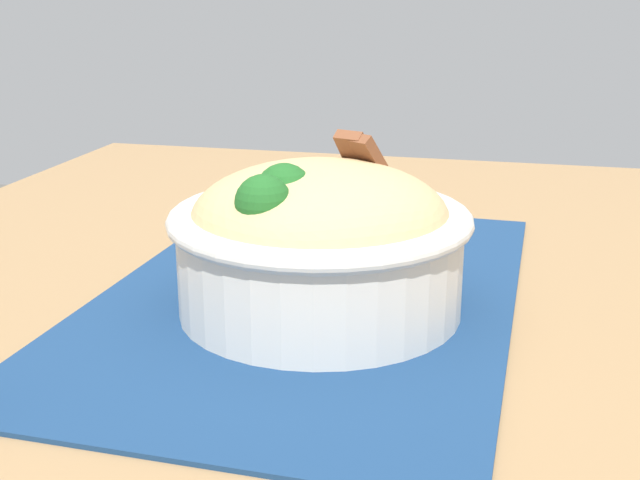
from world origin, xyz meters
name	(u,v)px	position (x,y,z in m)	size (l,w,h in m)	color
table	(277,392)	(0.00, 0.00, 0.68)	(1.00, 0.77, 0.76)	#99754C
placemat	(311,292)	(0.00, -0.03, 0.76)	(0.45, 0.29, 0.00)	navy
bowl	(319,238)	(-0.03, -0.04, 0.82)	(0.24, 0.24, 0.12)	silver
fork	(326,255)	(0.08, -0.02, 0.77)	(0.02, 0.13, 0.00)	#B3B3B3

